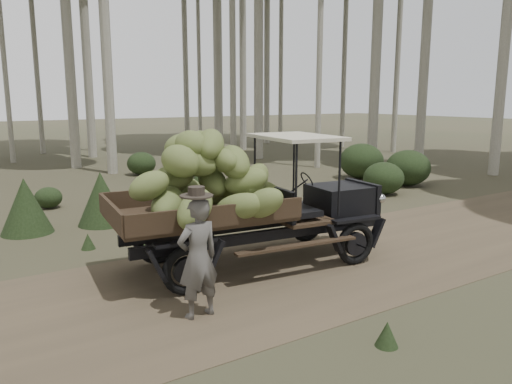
# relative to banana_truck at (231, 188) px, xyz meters

# --- Properties ---
(ground) EXTENTS (120.00, 120.00, 0.00)m
(ground) POSITION_rel_banana_truck_xyz_m (0.90, -0.52, -1.37)
(ground) COLOR #473D2B
(ground) RESTS_ON ground
(dirt_track) EXTENTS (70.00, 4.00, 0.01)m
(dirt_track) POSITION_rel_banana_truck_xyz_m (0.90, -0.52, -1.37)
(dirt_track) COLOR brown
(dirt_track) RESTS_ON ground
(banana_truck) EXTENTS (4.90, 2.48, 2.41)m
(banana_truck) POSITION_rel_banana_truck_xyz_m (0.00, 0.00, 0.00)
(banana_truck) COLOR black
(banana_truck) RESTS_ON ground
(farmer) EXTENTS (0.61, 0.45, 1.72)m
(farmer) POSITION_rel_banana_truck_xyz_m (-1.26, -1.31, -0.56)
(farmer) COLOR #524E4B
(farmer) RESTS_ON ground
(undergrowth) EXTENTS (21.37, 23.57, 1.36)m
(undergrowth) POSITION_rel_banana_truck_xyz_m (1.75, 1.25, -0.85)
(undergrowth) COLOR #233319
(undergrowth) RESTS_ON ground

